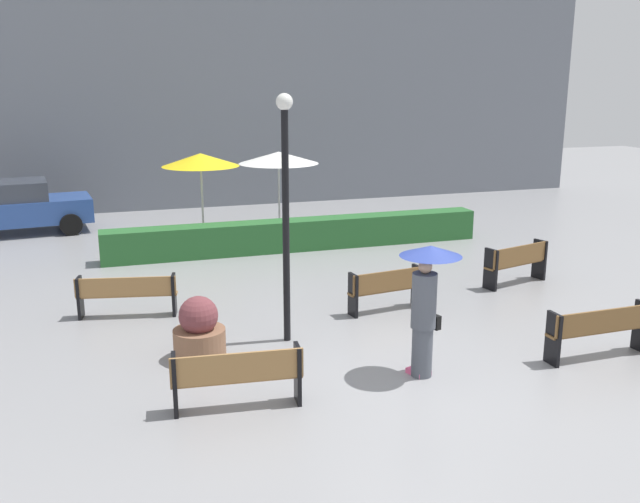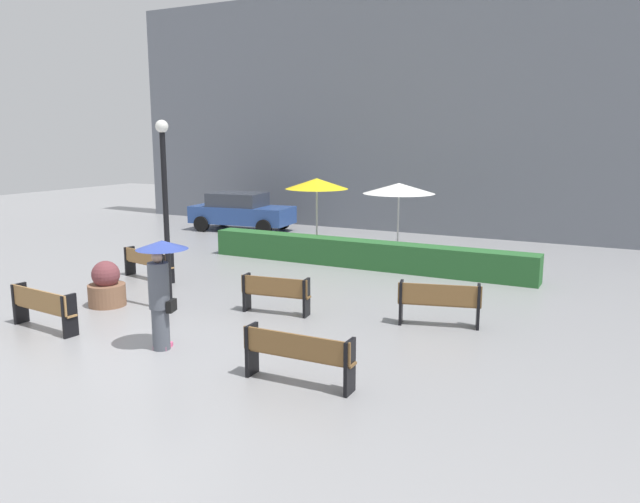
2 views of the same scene
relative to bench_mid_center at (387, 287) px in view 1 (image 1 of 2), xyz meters
name	(u,v)px [view 1 (image 1 of 2)]	position (x,y,z in m)	size (l,w,h in m)	color
ground_plane	(418,377)	(-0.74, -2.98, -0.50)	(60.00, 60.00, 0.00)	gray
bench_mid_center	(387,287)	(0.00, 0.00, 0.00)	(1.59, 0.52, 0.85)	brown
bench_far_right	(517,261)	(3.48, 0.80, 0.04)	(1.72, 0.78, 0.91)	brown
bench_near_left	(237,375)	(-3.58, -3.18, 0.01)	(1.83, 0.50, 0.86)	#9E7242
bench_near_right	(601,328)	(2.39, -3.22, 0.02)	(1.89, 0.37, 0.87)	brown
bench_far_left	(127,292)	(-4.87, 1.22, -0.01)	(1.90, 0.68, 0.81)	#9E7242
pedestrian_with_umbrella	(426,294)	(-0.63, -2.93, 0.81)	(0.94, 0.94, 2.05)	#4C515B
planter_pot	(199,332)	(-3.83, -1.24, -0.04)	(0.85, 0.85, 1.06)	brown
lamp_post	(286,195)	(-2.26, -0.88, 2.07)	(0.28, 0.28, 4.24)	black
patio_umbrella_yellow	(201,160)	(-2.57, 6.86, 1.83)	(2.10, 2.10, 2.51)	silver
patio_umbrella_white	(279,158)	(-0.10, 8.00, 1.69)	(2.39, 2.39, 2.37)	silver
hedge_strip	(298,235)	(-0.25, 5.42, -0.09)	(10.21, 0.70, 0.81)	#28602D
building_facade	(225,67)	(-0.74, 13.02, 4.38)	(28.00, 1.20, 9.77)	slate
parked_car	(14,207)	(-7.69, 9.80, 0.32)	(4.37, 2.35, 1.57)	#28478C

